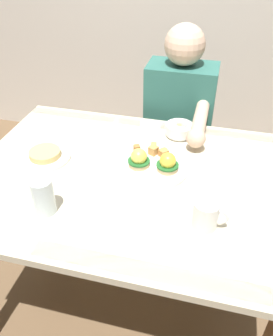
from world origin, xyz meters
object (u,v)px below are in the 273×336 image
at_px(fork, 231,149).
at_px(diner_person, 178,124).
at_px(water_glass_near, 44,197).
at_px(dining_table, 128,197).
at_px(fruit_bowl, 180,130).
at_px(coffee_mug, 206,214).
at_px(side_plate, 45,156).
at_px(eggs_benedict_plate, 153,164).

relative_size(fork, diner_person, 0.13).
relative_size(water_glass_near, diner_person, 0.11).
height_order(dining_table, fork, fork).
xyz_separation_m(fruit_bowl, coffee_mug, (0.16, -0.52, 0.02)).
bearing_deg(coffee_mug, side_plate, 161.54).
height_order(dining_table, fruit_bowl, fruit_bowl).
bearing_deg(dining_table, eggs_benedict_plate, 37.57).
bearing_deg(fruit_bowl, diner_person, 97.87).
relative_size(eggs_benedict_plate, coffee_mug, 2.43).
height_order(coffee_mug, fork, coffee_mug).
xyz_separation_m(coffee_mug, fork, (0.07, 0.47, -0.05)).
relative_size(eggs_benedict_plate, diner_person, 0.24).
relative_size(dining_table, eggs_benedict_plate, 4.44).
height_order(dining_table, eggs_benedict_plate, eggs_benedict_plate).
bearing_deg(eggs_benedict_plate, fruit_bowl, 77.46).
bearing_deg(fork, diner_person, 129.25).
xyz_separation_m(eggs_benedict_plate, diner_person, (0.02, 0.54, -0.11)).
bearing_deg(diner_person, eggs_benedict_plate, -92.43).
bearing_deg(dining_table, fork, 36.81).
xyz_separation_m(fruit_bowl, water_glass_near, (-0.35, -0.58, 0.03)).
distance_m(fork, water_glass_near, 0.79).
bearing_deg(fruit_bowl, fork, -13.74).
distance_m(dining_table, fruit_bowl, 0.39).
xyz_separation_m(eggs_benedict_plate, side_plate, (-0.43, -0.04, -0.01)).
bearing_deg(eggs_benedict_plate, water_glass_near, -132.98).
bearing_deg(eggs_benedict_plate, dining_table, -142.43).
xyz_separation_m(water_glass_near, diner_person, (0.32, 0.85, -0.15)).
bearing_deg(diner_person, fruit_bowl, -82.13).
xyz_separation_m(coffee_mug, water_glass_near, (-0.51, -0.06, 0.01)).
xyz_separation_m(fruit_bowl, diner_person, (-0.04, 0.27, -0.12)).
xyz_separation_m(dining_table, coffee_mug, (0.30, -0.19, 0.16)).
relative_size(side_plate, diner_person, 0.18).
height_order(eggs_benedict_plate, water_glass_near, water_glass_near).
distance_m(eggs_benedict_plate, water_glass_near, 0.43).
xyz_separation_m(fruit_bowl, fork, (0.23, -0.06, -0.03)).
bearing_deg(coffee_mug, fork, 81.76).
bearing_deg(side_plate, fruit_bowl, 32.05).
distance_m(eggs_benedict_plate, diner_person, 0.55).
bearing_deg(eggs_benedict_plate, side_plate, -174.83).
distance_m(eggs_benedict_plate, fork, 0.36).
bearing_deg(coffee_mug, diner_person, 103.91).
relative_size(fruit_bowl, water_glass_near, 0.95).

